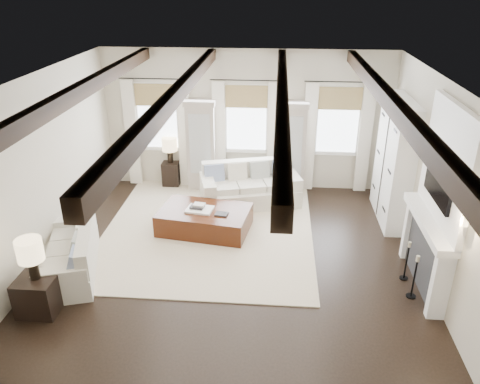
# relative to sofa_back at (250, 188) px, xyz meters

# --- Properties ---
(ground) EXTENTS (7.50, 7.50, 0.00)m
(ground) POSITION_rel_sofa_back_xyz_m (-0.14, -2.80, -0.36)
(ground) COLOR black
(ground) RESTS_ON ground
(room_shell) EXTENTS (6.54, 7.54, 3.22)m
(room_shell) POSITION_rel_sofa_back_xyz_m (0.61, -1.91, 1.53)
(room_shell) COLOR beige
(room_shell) RESTS_ON ground
(area_rug) EXTENTS (4.08, 4.66, 0.02)m
(area_rug) POSITION_rel_sofa_back_xyz_m (-0.73, -1.24, -0.35)
(area_rug) COLOR beige
(area_rug) RESTS_ON ground
(sofa_back) EXTENTS (2.30, 1.48, 0.91)m
(sofa_back) POSITION_rel_sofa_back_xyz_m (0.00, 0.00, 0.00)
(sofa_back) COLOR beige
(sofa_back) RESTS_ON ground
(sofa_left) EXTENTS (1.37, 2.05, 0.81)m
(sofa_left) POSITION_rel_sofa_back_xyz_m (-2.83, -2.91, -0.04)
(sofa_left) COLOR beige
(sofa_left) RESTS_ON ground
(ottoman) EXTENTS (1.88, 1.33, 0.45)m
(ottoman) POSITION_rel_sofa_back_xyz_m (-0.80, -1.33, -0.14)
(ottoman) COLOR black
(ottoman) RESTS_ON ground
(tray) EXTENTS (0.55, 0.45, 0.04)m
(tray) POSITION_rel_sofa_back_xyz_m (-0.89, -1.35, 0.11)
(tray) COLOR white
(tray) RESTS_ON ottoman
(book_lower) EXTENTS (0.29, 0.24, 0.04)m
(book_lower) POSITION_rel_sofa_back_xyz_m (-0.94, -1.32, 0.15)
(book_lower) COLOR #262628
(book_lower) RESTS_ON tray
(book_upper) EXTENTS (0.24, 0.20, 0.03)m
(book_upper) POSITION_rel_sofa_back_xyz_m (-0.91, -1.30, 0.19)
(book_upper) COLOR beige
(book_upper) RESTS_ON book_lower
(book_loose) EXTENTS (0.26, 0.21, 0.03)m
(book_loose) POSITION_rel_sofa_back_xyz_m (-0.45, -1.50, 0.11)
(book_loose) COLOR #262628
(book_loose) RESTS_ON ottoman
(side_table_front) EXTENTS (0.58, 0.58, 0.58)m
(side_table_front) POSITION_rel_sofa_back_xyz_m (-2.91, -3.94, -0.08)
(side_table_front) COLOR black
(side_table_front) RESTS_ON ground
(lamp_front) EXTENTS (0.38, 0.38, 0.65)m
(lamp_front) POSITION_rel_sofa_back_xyz_m (-2.91, -3.94, 0.65)
(lamp_front) COLOR black
(lamp_front) RESTS_ON side_table_front
(side_table_back) EXTENTS (0.39, 0.39, 0.59)m
(side_table_back) POSITION_rel_sofa_back_xyz_m (-1.93, 0.82, -0.07)
(side_table_back) COLOR black
(side_table_back) RESTS_ON ground
(lamp_back) EXTENTS (0.35, 0.35, 0.61)m
(lamp_back) POSITION_rel_sofa_back_xyz_m (-1.93, 0.82, 0.63)
(lamp_back) COLOR black
(lamp_back) RESTS_ON side_table_back
(candlestick_near) EXTENTS (0.15, 0.15, 0.76)m
(candlestick_near) POSITION_rel_sofa_back_xyz_m (2.76, -3.16, -0.05)
(candlestick_near) COLOR black
(candlestick_near) RESTS_ON ground
(candlestick_far) EXTENTS (0.14, 0.14, 0.71)m
(candlestick_far) POSITION_rel_sofa_back_xyz_m (2.76, -2.68, -0.07)
(candlestick_far) COLOR black
(candlestick_far) RESTS_ON ground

